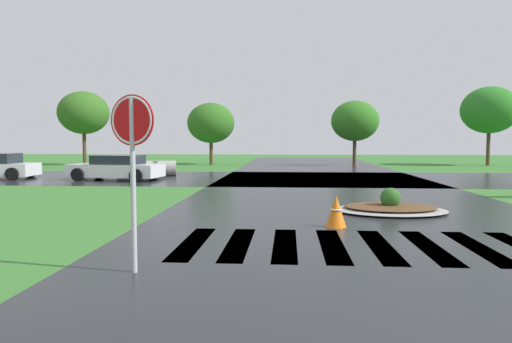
{
  "coord_description": "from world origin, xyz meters",
  "views": [
    {
      "loc": [
        -1.74,
        -3.36,
        2.01
      ],
      "look_at": [
        -2.69,
        10.08,
        1.09
      ],
      "focal_mm": 32.34,
      "sensor_mm": 36.0,
      "label": 1
    }
  ],
  "objects_px": {
    "car_white_sedan": "(117,168)",
    "drainage_pipe_stack": "(147,168)",
    "stop_sign": "(132,141)",
    "traffic_cone": "(336,211)",
    "median_island": "(390,207)"
  },
  "relations": [
    {
      "from": "car_white_sedan",
      "to": "drainage_pipe_stack",
      "type": "relative_size",
      "value": 1.43
    },
    {
      "from": "stop_sign",
      "to": "traffic_cone",
      "type": "height_order",
      "value": "stop_sign"
    },
    {
      "from": "traffic_cone",
      "to": "median_island",
      "type": "bearing_deg",
      "value": 53.69
    },
    {
      "from": "median_island",
      "to": "traffic_cone",
      "type": "height_order",
      "value": "traffic_cone"
    },
    {
      "from": "median_island",
      "to": "car_white_sedan",
      "type": "bearing_deg",
      "value": 140.34
    },
    {
      "from": "median_island",
      "to": "drainage_pipe_stack",
      "type": "relative_size",
      "value": 0.94
    },
    {
      "from": "stop_sign",
      "to": "drainage_pipe_stack",
      "type": "xyz_separation_m",
      "value": [
        -5.55,
        18.38,
        -1.57
      ]
    },
    {
      "from": "car_white_sedan",
      "to": "traffic_cone",
      "type": "relative_size",
      "value": 6.34
    },
    {
      "from": "stop_sign",
      "to": "median_island",
      "type": "relative_size",
      "value": 0.86
    },
    {
      "from": "car_white_sedan",
      "to": "drainage_pipe_stack",
      "type": "bearing_deg",
      "value": -98.24
    },
    {
      "from": "stop_sign",
      "to": "car_white_sedan",
      "type": "xyz_separation_m",
      "value": [
        -6.29,
        15.77,
        -1.4
      ]
    },
    {
      "from": "median_island",
      "to": "drainage_pipe_stack",
      "type": "height_order",
      "value": "drainage_pipe_stack"
    },
    {
      "from": "car_white_sedan",
      "to": "stop_sign",
      "type": "bearing_deg",
      "value": 119.32
    },
    {
      "from": "stop_sign",
      "to": "car_white_sedan",
      "type": "bearing_deg",
      "value": 129.33
    },
    {
      "from": "traffic_cone",
      "to": "car_white_sedan",
      "type": "bearing_deg",
      "value": 129.29
    }
  ]
}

